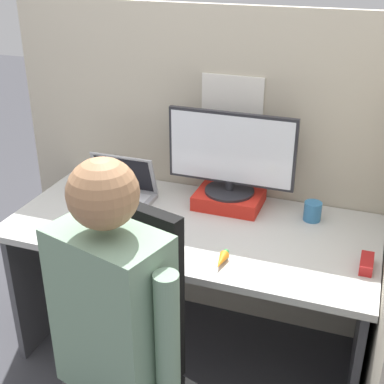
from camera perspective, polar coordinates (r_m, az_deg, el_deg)
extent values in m
cube|color=#B7AD99|center=(2.61, 2.93, 1.92)|extent=(2.07, 0.04, 1.58)
cube|color=white|center=(2.46, 4.26, 8.34)|extent=(0.29, 0.01, 0.35)
cube|color=#B7B7B2|center=(2.31, -0.04, -3.78)|extent=(1.57, 0.74, 0.03)
cube|color=#4C4C51|center=(2.81, -14.71, -7.47)|extent=(0.03, 0.63, 0.69)
cube|color=#4C4C51|center=(2.41, 17.50, -14.07)|extent=(0.03, 0.63, 0.69)
cube|color=red|center=(2.46, 3.99, -0.68)|extent=(0.30, 0.24, 0.07)
cylinder|color=#232328|center=(2.44, 4.01, 0.14)|extent=(0.23, 0.23, 0.01)
cylinder|color=#232328|center=(2.43, 4.04, 0.75)|extent=(0.04, 0.04, 0.05)
cube|color=#232328|center=(2.36, 4.20, 4.65)|extent=(0.58, 0.02, 0.33)
cube|color=silver|center=(2.35, 4.11, 4.54)|extent=(0.55, 0.00, 0.31)
cube|color=#99999E|center=(2.51, -7.82, -0.80)|extent=(0.31, 0.20, 0.02)
cube|color=silver|center=(2.52, -7.68, -0.42)|extent=(0.27, 0.11, 0.00)
cube|color=#99999E|center=(2.53, -7.25, 2.02)|extent=(0.31, 0.07, 0.19)
cube|color=black|center=(2.52, -7.30, 1.98)|extent=(0.28, 0.06, 0.17)
ellipsoid|color=black|center=(2.30, -3.01, -3.04)|extent=(0.06, 0.05, 0.04)
cube|color=#A31919|center=(2.11, 18.12, -7.28)|extent=(0.05, 0.12, 0.04)
cone|color=orange|center=(2.03, 3.10, -7.37)|extent=(0.04, 0.10, 0.04)
cylinder|color=green|center=(2.07, 3.59, -6.51)|extent=(0.02, 0.02, 0.02)
cube|color=black|center=(1.87, -6.70, -9.48)|extent=(0.43, 0.17, 0.62)
cube|color=gray|center=(1.62, -8.47, -12.66)|extent=(0.38, 0.29, 0.54)
sphere|color=#9E704C|center=(1.42, -9.49, -0.17)|extent=(0.20, 0.20, 0.20)
cylinder|color=gray|center=(1.75, -13.43, -10.00)|extent=(0.07, 0.07, 0.44)
cylinder|color=gray|center=(1.52, -2.63, -15.60)|extent=(0.07, 0.07, 0.44)
cylinder|color=teal|center=(2.38, 12.74, -2.02)|extent=(0.08, 0.08, 0.08)
cylinder|color=#28282D|center=(2.69, -10.91, 1.57)|extent=(0.07, 0.07, 0.09)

